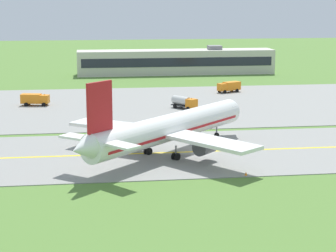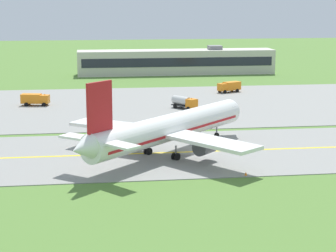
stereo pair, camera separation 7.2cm
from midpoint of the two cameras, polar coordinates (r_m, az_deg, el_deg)
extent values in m
plane|color=#517A33|center=(94.45, 3.10, -2.42)|extent=(500.00, 500.00, 0.00)
cube|color=gray|center=(94.44, 3.10, -2.39)|extent=(240.00, 28.00, 0.10)
cube|color=gray|center=(136.66, 3.96, 2.06)|extent=(140.00, 52.00, 0.10)
cube|color=yellow|center=(94.42, 3.11, -2.36)|extent=(220.00, 0.60, 0.01)
cylinder|color=white|center=(91.79, 0.14, -0.13)|extent=(26.73, 27.01, 4.00)
cone|color=white|center=(106.63, 6.02, 1.50)|extent=(4.53, 4.52, 3.80)
cone|color=white|center=(78.13, -7.98, -2.09)|extent=(4.67, 4.67, 3.40)
cube|color=red|center=(91.89, 0.14, -0.44)|extent=(24.88, 25.13, 0.36)
cube|color=#1E232D|center=(104.66, 5.41, 1.70)|extent=(3.68, 3.67, 0.70)
cube|color=white|center=(95.50, -4.74, -0.01)|extent=(14.90, 12.80, 0.50)
cylinder|color=#47474C|center=(95.99, -3.04, -0.78)|extent=(4.03, 4.04, 2.30)
cylinder|color=black|center=(97.19, -2.43, -0.61)|extent=(1.67, 1.65, 2.10)
cube|color=white|center=(85.38, 3.83, -1.42)|extent=(12.92, 14.83, 0.50)
cylinder|color=#47474C|center=(88.40, 3.44, -1.89)|extent=(4.03, 4.04, 2.30)
cylinder|color=black|center=(89.70, 4.01, -1.69)|extent=(1.67, 1.65, 2.10)
cube|color=red|center=(79.50, -6.35, 1.77)|extent=(3.38, 3.41, 6.50)
cube|color=white|center=(82.44, -8.00, -1.07)|extent=(6.19, 5.62, 0.30)
cube|color=white|center=(78.15, -4.67, -1.71)|extent=(5.66, 6.16, 0.30)
cylinder|color=slate|center=(102.85, 4.49, -0.47)|extent=(0.24, 0.24, 1.65)
cylinder|color=black|center=(103.03, 4.48, -0.91)|extent=(1.02, 1.03, 1.10)
cylinder|color=slate|center=(92.43, -1.89, -1.85)|extent=(0.24, 0.24, 1.65)
cylinder|color=black|center=(92.80, -2.02, -2.32)|extent=(1.02, 1.03, 1.10)
cylinder|color=black|center=(92.47, -1.76, -2.37)|extent=(1.02, 1.03, 1.10)
cylinder|color=slate|center=(89.35, 0.71, -2.33)|extent=(0.24, 0.24, 1.65)
cylinder|color=black|center=(89.72, 0.57, -2.81)|extent=(1.02, 1.03, 1.10)
cylinder|color=black|center=(89.40, 0.85, -2.87)|extent=(1.02, 1.03, 1.10)
cube|color=orange|center=(151.96, 5.02, 3.59)|extent=(2.49, 2.58, 1.80)
cube|color=#1E232D|center=(151.44, 4.79, 3.69)|extent=(0.90, 1.71, 0.81)
cube|color=orange|center=(153.80, 5.90, 3.71)|extent=(4.70, 3.71, 2.00)
cylinder|color=orange|center=(151.82, 5.02, 3.97)|extent=(0.20, 0.20, 0.18)
cylinder|color=black|center=(151.34, 5.24, 3.15)|extent=(0.94, 0.66, 0.90)
cylinder|color=black|center=(152.89, 4.78, 3.25)|extent=(0.94, 0.66, 0.90)
cylinder|color=black|center=(153.70, 6.38, 3.26)|extent=(0.94, 0.66, 0.90)
cylinder|color=black|center=(155.30, 5.88, 3.36)|extent=(0.94, 0.66, 0.90)
cube|color=orange|center=(136.30, -11.33, 2.45)|extent=(2.14, 2.30, 1.80)
cube|color=#1E232D|center=(136.06, -11.02, 2.58)|extent=(0.46, 1.83, 0.81)
cube|color=orange|center=(137.06, -12.55, 2.49)|extent=(4.52, 2.85, 2.00)
cylinder|color=orange|center=(136.14, -11.35, 2.86)|extent=(0.20, 0.20, 0.18)
cylinder|color=black|center=(137.42, -11.21, 2.09)|extent=(0.94, 0.46, 0.90)
cylinder|color=black|center=(135.52, -11.42, 1.94)|extent=(0.94, 0.46, 0.90)
cylinder|color=black|center=(138.47, -12.75, 2.09)|extent=(0.94, 0.46, 0.90)
cylinder|color=black|center=(136.48, -12.98, 1.94)|extent=(0.94, 0.46, 0.90)
cube|color=orange|center=(128.50, 2.18, 2.11)|extent=(2.68, 2.64, 1.80)
cube|color=#1E232D|center=(127.93, 2.43, 2.21)|extent=(1.54, 1.20, 0.81)
cylinder|color=silver|center=(130.51, 1.22, 2.38)|extent=(3.96, 4.44, 1.80)
cube|color=#383838|center=(130.68, 1.22, 1.93)|extent=(4.20, 4.62, 0.24)
cylinder|color=orange|center=(128.34, 2.18, 2.55)|extent=(0.20, 0.20, 0.18)
cylinder|color=black|center=(129.40, 2.48, 1.70)|extent=(0.78, 0.90, 0.90)
cylinder|color=black|center=(127.97, 1.87, 1.59)|extent=(0.78, 0.90, 0.90)
cylinder|color=black|center=(132.04, 1.27, 1.92)|extent=(0.78, 0.90, 0.90)
cylinder|color=black|center=(130.57, 0.63, 1.81)|extent=(0.78, 0.90, 0.90)
cube|color=beige|center=(189.13, 0.73, 5.93)|extent=(59.74, 8.74, 7.33)
cube|color=#1E232D|center=(184.74, 0.93, 5.90)|extent=(57.35, 0.10, 2.64)
cube|color=slate|center=(190.83, 4.32, 7.24)|extent=(4.00, 4.00, 1.20)
cone|color=orange|center=(82.55, 7.18, -4.40)|extent=(0.44, 0.44, 0.60)
cone|color=orange|center=(106.53, 2.27, -0.60)|extent=(0.44, 0.44, 0.60)
camera|label=1|loc=(0.04, -90.02, 0.00)|focal=66.02mm
camera|label=2|loc=(0.04, 89.98, 0.00)|focal=66.02mm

